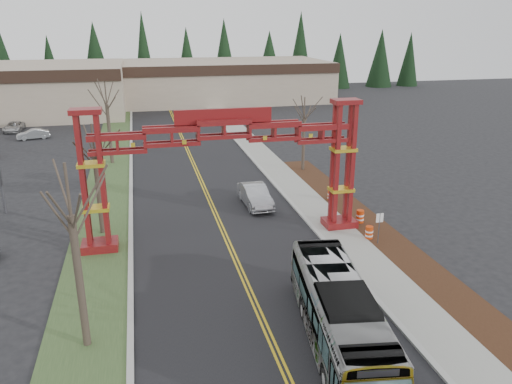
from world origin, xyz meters
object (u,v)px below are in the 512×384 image
object	(u,v)px
retail_building_east	(220,80)
barrel_mid	(360,217)
street_sign	(379,222)
bare_tree_median_mid	(95,157)
barrel_north	(331,196)
parked_car_far_b	(14,127)
bare_tree_right_far	(304,118)
silver_sedan	(255,195)
bare_tree_median_far	(107,105)
barrel_south	(369,233)
gateway_arch	(224,150)
parked_car_far_a	(33,134)
transit_bus	(339,314)
bare_tree_median_near	(71,217)

from	to	relation	value
retail_building_east	barrel_mid	bearing A→B (deg)	-90.30
street_sign	retail_building_east	bearing A→B (deg)	89.39
bare_tree_median_mid	barrel_north	world-z (taller)	bare_tree_median_mid
parked_car_far_b	bare_tree_right_far	xyz separation A→B (m)	(31.09, -26.15, 4.46)
silver_sedan	bare_tree_median_far	xyz separation A→B (m)	(-11.30, 15.31, 5.09)
silver_sedan	bare_tree_median_mid	size ratio (longest dim) A/B	0.67
barrel_south	retail_building_east	bearing A→B (deg)	89.19
gateway_arch	parked_car_far_a	size ratio (longest dim) A/B	4.84
gateway_arch	street_sign	size ratio (longest dim) A/B	8.41
bare_tree_median_far	barrel_mid	size ratio (longest dim) A/B	8.04
transit_bus	parked_car_far_a	size ratio (longest dim) A/B	2.88
transit_bus	bare_tree_median_near	size ratio (longest dim) A/B	1.29
silver_sedan	parked_car_far_a	world-z (taller)	silver_sedan
bare_tree_median_near	barrel_mid	distance (m)	21.22
street_sign	transit_bus	bearing A→B (deg)	-125.29
bare_tree_right_far	barrel_north	size ratio (longest dim) A/B	7.77
barrel_north	transit_bus	bearing A→B (deg)	-110.46
transit_bus	parked_car_far_a	world-z (taller)	transit_bus
parked_car_far_b	retail_building_east	bearing A→B (deg)	36.83
gateway_arch	parked_car_far_b	size ratio (longest dim) A/B	4.10
parked_car_far_b	bare_tree_right_far	distance (m)	40.87
barrel_north	parked_car_far_b	bearing A→B (deg)	131.08
retail_building_east	barrel_north	size ratio (longest dim) A/B	41.88
bare_tree_median_far	bare_tree_right_far	world-z (taller)	bare_tree_median_far
parked_car_far_a	street_sign	bearing A→B (deg)	22.05
parked_car_far_a	bare_tree_right_far	world-z (taller)	bare_tree_right_far
retail_building_east	parked_car_far_a	xyz separation A→B (m)	(-27.81, -27.25, -2.89)
parked_car_far_b	bare_tree_median_far	size ratio (longest dim) A/B	0.54
parked_car_far_b	barrel_north	size ratio (longest dim) A/B	4.89
transit_bus	barrel_mid	size ratio (longest dim) A/B	10.65
bare_tree_right_far	barrel_mid	bearing A→B (deg)	-91.34
street_sign	barrel_north	size ratio (longest dim) A/B	2.39
barrel_mid	retail_building_east	bearing A→B (deg)	89.70
transit_bus	bare_tree_right_far	size ratio (longest dim) A/B	1.54
silver_sedan	parked_car_far_b	distance (m)	42.30
gateway_arch	transit_bus	bearing A→B (deg)	-77.35
bare_tree_median_mid	bare_tree_right_far	size ratio (longest dim) A/B	1.06
parked_car_far_a	bare_tree_median_mid	size ratio (longest dim) A/B	0.50
bare_tree_median_far	silver_sedan	bearing A→B (deg)	-53.56
street_sign	bare_tree_median_mid	bearing A→B (deg)	160.83
bare_tree_median_near	barrel_south	world-z (taller)	bare_tree_median_near
parked_car_far_b	bare_tree_median_far	bearing A→B (deg)	-53.96
parked_car_far_a	street_sign	size ratio (longest dim) A/B	1.74
bare_tree_median_far	barrel_north	world-z (taller)	bare_tree_median_far
transit_bus	barrel_mid	bearing A→B (deg)	70.12
bare_tree_median_mid	barrel_mid	distance (m)	18.50
retail_building_east	barrel_mid	xyz separation A→B (m)	(-0.32, -61.68, -3.00)
bare_tree_median_near	bare_tree_median_far	xyz separation A→B (m)	(0.00, 30.96, -0.21)
bare_tree_median_near	transit_bus	bearing A→B (deg)	-12.81
retail_building_east	bare_tree_right_far	xyz separation A→B (m)	(0.00, -47.92, 1.56)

